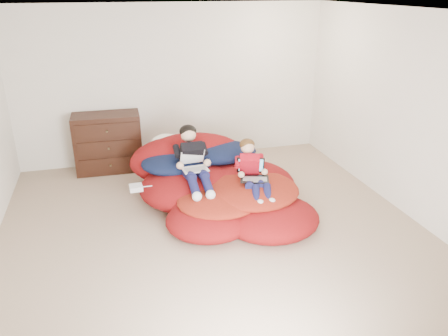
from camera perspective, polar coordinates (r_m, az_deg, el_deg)
The scene contains 9 objects.
room_shell at distance 5.24m, azimuth -1.51°, elevation -5.87°, with size 5.10×5.10×2.77m.
dresser at distance 7.07m, azimuth -14.90°, elevation 3.23°, with size 1.03×0.58×0.91m.
beanbag_pile at distance 5.83m, azimuth -0.82°, elevation -2.30°, with size 2.20×2.43×0.84m.
cream_pillow at distance 6.36m, azimuth -7.62°, elevation 3.19°, with size 0.45×0.29×0.29m, color white.
older_boy at distance 5.64m, azimuth -4.11°, elevation 1.32°, with size 0.31×1.05×0.67m.
younger_boy at distance 5.50m, azimuth 3.71°, elevation -0.09°, with size 0.34×0.88×0.60m.
laptop_white at distance 5.61m, azimuth -3.96°, elevation 0.55°, with size 0.33×0.35×0.22m.
laptop_black at distance 5.50m, azimuth 3.79°, elevation -0.63°, with size 0.41×0.44×0.25m.
power_adapter at distance 5.51m, azimuth -11.43°, elevation -2.54°, with size 0.16×0.16×0.06m, color silver.
Camera 1 is at (-1.11, -4.46, 2.74)m, focal length 35.00 mm.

